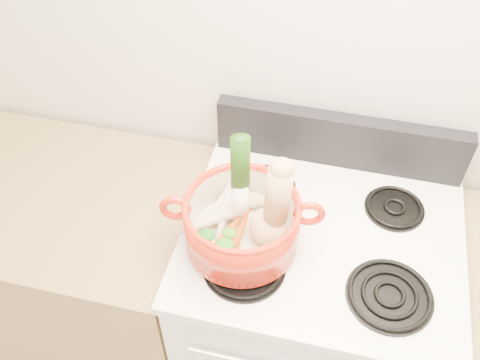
% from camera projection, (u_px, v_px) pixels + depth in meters
% --- Properties ---
extents(wall_back, '(3.50, 0.02, 2.60)m').
position_uv_depth(wall_back, '(354.00, 59.00, 1.48)').
color(wall_back, beige).
rests_on(wall_back, floor).
extents(stove_body, '(0.76, 0.65, 0.92)m').
position_uv_depth(stove_body, '(307.00, 320.00, 1.86)').
color(stove_body, silver).
rests_on(stove_body, floor).
extents(cooktop, '(0.78, 0.67, 0.03)m').
position_uv_depth(cooktop, '(322.00, 237.00, 1.51)').
color(cooktop, white).
rests_on(cooktop, stove_body).
extents(control_backsplash, '(0.76, 0.05, 0.18)m').
position_uv_depth(control_backsplash, '(339.00, 140.00, 1.63)').
color(control_backsplash, black).
rests_on(control_backsplash, cooktop).
extents(counter_left, '(1.36, 0.65, 0.90)m').
position_uv_depth(counter_left, '(29.00, 261.00, 2.04)').
color(counter_left, olive).
rests_on(counter_left, floor).
extents(burner_front_left, '(0.22, 0.22, 0.02)m').
position_uv_depth(burner_front_left, '(244.00, 265.00, 1.42)').
color(burner_front_left, black).
rests_on(burner_front_left, cooktop).
extents(burner_front_right, '(0.22, 0.22, 0.02)m').
position_uv_depth(burner_front_right, '(390.00, 295.00, 1.36)').
color(burner_front_right, black).
rests_on(burner_front_right, cooktop).
extents(burner_back_left, '(0.17, 0.17, 0.02)m').
position_uv_depth(burner_back_left, '(267.00, 185.00, 1.62)').
color(burner_back_left, black).
rests_on(burner_back_left, cooktop).
extents(burner_back_right, '(0.17, 0.17, 0.02)m').
position_uv_depth(burner_back_right, '(395.00, 207.00, 1.56)').
color(burner_back_right, black).
rests_on(burner_back_right, cooktop).
extents(dutch_oven, '(0.36, 0.36, 0.15)m').
position_uv_depth(dutch_oven, '(242.00, 223.00, 1.41)').
color(dutch_oven, '#B5220F').
rests_on(dutch_oven, burner_front_left).
extents(pot_handle_left, '(0.09, 0.03, 0.09)m').
position_uv_depth(pot_handle_left, '(175.00, 208.00, 1.38)').
color(pot_handle_left, '#B5220F').
rests_on(pot_handle_left, dutch_oven).
extents(pot_handle_right, '(0.09, 0.03, 0.09)m').
position_uv_depth(pot_handle_right, '(309.00, 214.00, 1.36)').
color(pot_handle_right, '#B5220F').
rests_on(pot_handle_right, dutch_oven).
extents(squash, '(0.16, 0.15, 0.28)m').
position_uv_depth(squash, '(270.00, 205.00, 1.33)').
color(squash, tan).
rests_on(squash, dutch_oven).
extents(leek, '(0.06, 0.06, 0.32)m').
position_uv_depth(leek, '(240.00, 180.00, 1.36)').
color(leek, white).
rests_on(leek, dutch_oven).
extents(ginger, '(0.09, 0.08, 0.04)m').
position_uv_depth(ginger, '(252.00, 200.00, 1.50)').
color(ginger, tan).
rests_on(ginger, dutch_oven).
extents(parsnip_0, '(0.09, 0.20, 0.05)m').
position_uv_depth(parsnip_0, '(218.00, 209.00, 1.47)').
color(parsnip_0, beige).
rests_on(parsnip_0, dutch_oven).
extents(parsnip_1, '(0.19, 0.16, 0.06)m').
position_uv_depth(parsnip_1, '(210.00, 217.00, 1.45)').
color(parsnip_1, beige).
rests_on(parsnip_1, dutch_oven).
extents(parsnip_2, '(0.05, 0.22, 0.06)m').
position_uv_depth(parsnip_2, '(226.00, 208.00, 1.45)').
color(parsnip_2, beige).
rests_on(parsnip_2, dutch_oven).
extents(parsnip_3, '(0.17, 0.14, 0.06)m').
position_uv_depth(parsnip_3, '(207.00, 221.00, 1.42)').
color(parsnip_3, beige).
rests_on(parsnip_3, dutch_oven).
extents(parsnip_4, '(0.11, 0.20, 0.06)m').
position_uv_depth(parsnip_4, '(221.00, 202.00, 1.46)').
color(parsnip_4, beige).
rests_on(parsnip_4, dutch_oven).
extents(carrot_0, '(0.05, 0.18, 0.05)m').
position_uv_depth(carrot_0, '(235.00, 247.00, 1.39)').
color(carrot_0, '#DA460A').
rests_on(carrot_0, dutch_oven).
extents(carrot_1, '(0.08, 0.16, 0.05)m').
position_uv_depth(carrot_1, '(226.00, 236.00, 1.40)').
color(carrot_1, '#C24E09').
rests_on(carrot_1, dutch_oven).
extents(carrot_2, '(0.04, 0.15, 0.04)m').
position_uv_depth(carrot_2, '(240.00, 232.00, 1.41)').
color(carrot_2, red).
rests_on(carrot_2, dutch_oven).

